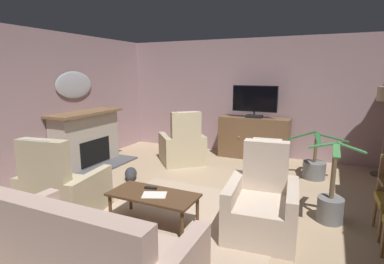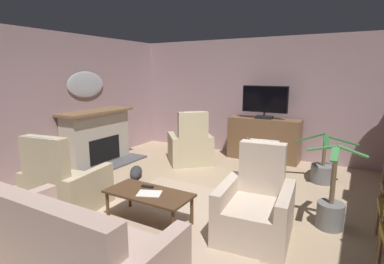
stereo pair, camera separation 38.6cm
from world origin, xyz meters
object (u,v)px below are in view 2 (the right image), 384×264
Objects in this scene: wall_mirror_oval at (86,85)px; folded_newspaper at (149,193)px; fireplace at (98,138)px; sofa_floral at (73,252)px; cat at (136,172)px; armchair_angled_to_table at (256,209)px; potted_plant_leafy_by_curtain at (331,210)px; tv_cabinet at (264,140)px; coffee_table at (149,195)px; television at (265,101)px; armchair_near_window at (190,147)px; potted_plant_tall_palm_by_window at (323,171)px; armchair_by_fireplace at (65,187)px; tv_remote at (147,186)px.

folded_newspaper is (2.87, -1.61, -1.27)m from wall_mirror_oval.
fireplace is 0.86× the size of sofa_floral.
wall_mirror_oval is at bearing 180.00° from fireplace.
cat is at bearing -13.07° from wall_mirror_oval.
potted_plant_leafy_by_curtain is at bearing 39.42° from armchair_angled_to_table.
coffee_table is (-0.45, -3.61, -0.07)m from tv_cabinet.
cat is (-1.69, -2.34, -1.21)m from television.
armchair_near_window reaches higher than potted_plant_leafy_by_curtain.
armchair_angled_to_table is at bearing -17.11° from fireplace.
potted_plant_leafy_by_curtain reaches higher than potted_plant_tall_palm_by_window.
television is 0.95× the size of potted_plant_tall_palm_by_window.
armchair_by_fireplace is 1.03× the size of armchair_angled_to_table.
television is at bearing 65.67° from armchair_by_fireplace.
television is (-0.00, -0.05, 0.87)m from tv_cabinet.
tv_cabinet is at bearing 65.97° from armchair_by_fireplace.
coffee_table is at bearing 122.29° from tv_remote.
coffee_table is 1.04× the size of armchair_angled_to_table.
television is 0.50× the size of sofa_floral.
television is 1.95m from potted_plant_tall_palm_by_window.
wall_mirror_oval is at bearing 163.86° from armchair_angled_to_table.
armchair_near_window is at bearing 108.31° from coffee_table.
sofa_floral is 1.90× the size of potted_plant_tall_palm_by_window.
armchair_by_fireplace is 2.89m from armchair_near_window.
fireplace is 2.86m from tv_remote.
potted_plant_tall_palm_by_window is (1.80, 2.71, -0.17)m from coffee_table.
wall_mirror_oval reaches higher than armchair_by_fireplace.
television reaches higher than fireplace.
armchair_near_window is (0.43, 2.86, 0.01)m from armchair_by_fireplace.
potted_plant_tall_palm_by_window is at bearing 66.93° from sofa_floral.
coffee_table is 1.36m from armchair_angled_to_table.
folded_newspaper is at bearing -44.25° from cat.
television is 1.90m from armchair_near_window.
fireplace is 3.70m from television.
fireplace is 3.93m from sofa_floral.
fireplace is at bearing 162.89° from armchair_angled_to_table.
armchair_near_window is at bearing 26.61° from wall_mirror_oval.
potted_plant_tall_palm_by_window is at bearing 56.39° from coffee_table.
armchair_by_fireplace is at bearing -114.33° from television.
coffee_table is at bearing -44.38° from cat.
television is (3.04, 1.97, 0.77)m from fireplace.
wall_mirror_oval reaches higher than tv_remote.
potted_plant_tall_palm_by_window is at bearing 2.98° from armchair_near_window.
tv_remote is (-0.12, 0.13, 0.06)m from coffee_table.
tv_cabinet is 3.52m from tv_remote.
potted_plant_tall_palm_by_window is 1.72m from potted_plant_leafy_by_curtain.
potted_plant_leafy_by_curtain reaches higher than cat.
sofa_floral is at bearing -46.74° from fireplace.
potted_plant_leafy_by_curtain is at bearing 21.13° from armchair_by_fireplace.
cat is at bearing 88.24° from armchair_by_fireplace.
coffee_table is at bearing 94.66° from sofa_floral.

